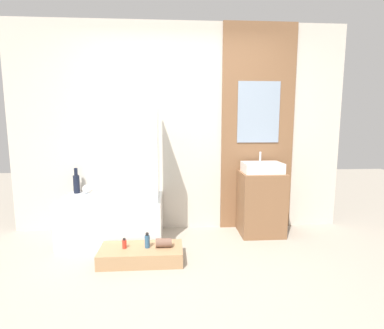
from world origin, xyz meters
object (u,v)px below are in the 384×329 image
Objects in this scene: sink at (262,167)px; vase_round_light at (87,189)px; bathtub at (113,219)px; vase_tall_dark at (76,183)px; bottle_soap_primary at (124,244)px; bottle_soap_secondary at (147,241)px; wooden_step_bench at (141,254)px.

sink is 2.17m from vase_round_light.
bathtub is 1.89m from sink.
bathtub is 0.66m from vase_tall_dark.
bottle_soap_primary is (0.57, -0.81, -0.38)m from vase_round_light.
bottle_soap_secondary is (0.44, -0.57, -0.05)m from bathtub.
sink is 1.49× the size of vase_tall_dark.
bathtub is at bearing -33.74° from vase_round_light.
bottle_soap_secondary is at bearing 0.00° from bottle_soap_primary.
bottle_soap_primary is at bearing -54.71° from vase_round_light.
bottle_soap_secondary is (0.80, -0.81, -0.36)m from vase_round_light.
sink is at bearing 2.97° from bathtub.
bottle_soap_primary is (0.69, -0.82, -0.46)m from vase_tall_dark.
bathtub is at bearing 127.79° from bottle_soap_secondary.
sink is 4.47× the size of vase_round_light.
bottle_soap_primary is (0.21, -0.57, -0.07)m from bathtub.
vase_tall_dark is at bearing 175.99° from sink.
bottle_soap_primary is at bearing -49.81° from vase_tall_dark.
sink is at bearing -4.01° from vase_tall_dark.
vase_round_light is (-0.36, 0.24, 0.31)m from bathtub.
wooden_step_bench is 0.20m from bottle_soap_primary.
wooden_step_bench is at bearing -47.62° from vase_round_light.
bottle_soap_secondary reaches higher than wooden_step_bench.
bathtub is at bearing -27.75° from vase_tall_dark.
bottle_soap_secondary is at bearing -153.95° from sink.
vase_tall_dark is (-2.27, 0.16, -0.19)m from sink.
bottle_soap_primary is 0.67× the size of bottle_soap_secondary.
vase_tall_dark is (-0.48, 0.25, 0.38)m from bathtub.
vase_tall_dark reaches higher than vase_round_light.
bottle_soap_primary is (-0.17, 0.00, 0.12)m from wooden_step_bench.
sink reaches higher than bottle_soap_primary.
vase_tall_dark reaches higher than bathtub.
bathtub is 0.53m from vase_round_light.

